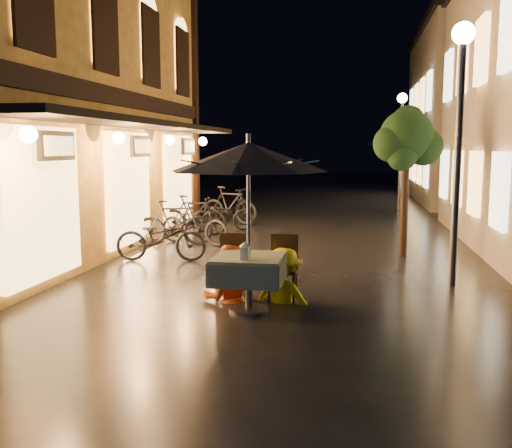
% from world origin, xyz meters
% --- Properties ---
extents(ground, '(90.00, 90.00, 0.00)m').
position_xyz_m(ground, '(0.00, 0.00, 0.00)').
color(ground, black).
rests_on(ground, ground).
extents(west_building, '(5.90, 11.40, 7.40)m').
position_xyz_m(west_building, '(-5.72, 4.00, 3.71)').
color(west_building, '#BB7F37').
rests_on(west_building, ground).
extents(east_building_far, '(7.30, 10.30, 7.30)m').
position_xyz_m(east_building_far, '(7.49, 18.00, 3.66)').
color(east_building_far, beige).
rests_on(east_building_far, ground).
extents(street_tree, '(1.43, 1.20, 3.15)m').
position_xyz_m(street_tree, '(2.41, 4.51, 2.42)').
color(street_tree, black).
rests_on(street_tree, ground).
extents(streetlamp_near, '(0.36, 0.36, 4.23)m').
position_xyz_m(streetlamp_near, '(3.00, 2.00, 2.92)').
color(streetlamp_near, '#59595E').
rests_on(streetlamp_near, ground).
extents(streetlamp_far, '(0.36, 0.36, 4.23)m').
position_xyz_m(streetlamp_far, '(3.00, 14.00, 2.92)').
color(streetlamp_far, '#59595E').
rests_on(streetlamp_far, ground).
extents(cafe_table, '(0.99, 0.99, 0.78)m').
position_xyz_m(cafe_table, '(-0.06, -0.02, 0.59)').
color(cafe_table, '#59595E').
rests_on(cafe_table, ground).
extents(patio_umbrella, '(2.19, 2.19, 2.46)m').
position_xyz_m(patio_umbrella, '(-0.06, -0.02, 2.15)').
color(patio_umbrella, '#59595E').
rests_on(patio_umbrella, ground).
extents(cafe_chair_left, '(0.42, 0.42, 0.97)m').
position_xyz_m(cafe_chair_left, '(-0.46, 0.72, 0.54)').
color(cafe_chair_left, black).
rests_on(cafe_chair_left, ground).
extents(cafe_chair_right, '(0.42, 0.42, 0.97)m').
position_xyz_m(cafe_chair_right, '(0.34, 0.72, 0.54)').
color(cafe_chair_right, black).
rests_on(cafe_chair_right, ground).
extents(table_lantern, '(0.16, 0.16, 0.25)m').
position_xyz_m(table_lantern, '(-0.06, -0.28, 0.92)').
color(table_lantern, white).
rests_on(table_lantern, cafe_table).
extents(person_orange, '(0.94, 0.83, 1.62)m').
position_xyz_m(person_orange, '(-0.48, 0.53, 0.81)').
color(person_orange, orange).
rests_on(person_orange, ground).
extents(person_yellow, '(1.12, 0.82, 1.56)m').
position_xyz_m(person_yellow, '(0.37, 0.56, 0.78)').
color(person_yellow, '#FCE000').
rests_on(person_yellow, ground).
extents(bicycle_0, '(1.88, 0.87, 0.95)m').
position_xyz_m(bicycle_0, '(-2.44, 3.14, 0.48)').
color(bicycle_0, black).
rests_on(bicycle_0, ground).
extents(bicycle_1, '(1.86, 1.08, 1.08)m').
position_xyz_m(bicycle_1, '(-2.74, 4.93, 0.54)').
color(bicycle_1, black).
rests_on(bicycle_1, ground).
extents(bicycle_2, '(1.97, 1.20, 0.98)m').
position_xyz_m(bicycle_2, '(-2.34, 5.22, 0.49)').
color(bicycle_2, black).
rests_on(bicycle_2, ground).
extents(bicycle_3, '(1.76, 0.57, 1.05)m').
position_xyz_m(bicycle_3, '(-2.74, 6.55, 0.52)').
color(bicycle_3, black).
rests_on(bicycle_3, ground).
extents(bicycle_4, '(1.84, 1.28, 0.92)m').
position_xyz_m(bicycle_4, '(-2.16, 7.37, 0.46)').
color(bicycle_4, black).
rests_on(bicycle_4, ground).
extents(bicycle_5, '(1.93, 1.11, 1.12)m').
position_xyz_m(bicycle_5, '(-2.30, 8.90, 0.56)').
color(bicycle_5, black).
rests_on(bicycle_5, ground).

